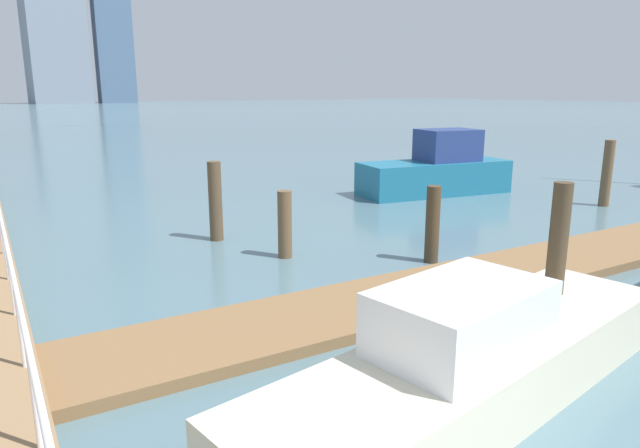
{
  "coord_description": "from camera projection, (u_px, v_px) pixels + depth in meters",
  "views": [
    {
      "loc": [
        -3.3,
        -0.69,
        3.69
      ],
      "look_at": [
        1.75,
        7.82,
        1.33
      ],
      "focal_mm": 31.98,
      "sensor_mm": 36.0,
      "label": 1
    }
  ],
  "objects": [
    {
      "name": "moored_boat_2",
      "position": [
        473.0,
        362.0,
        6.71
      ],
      "size": [
        6.95,
        2.86,
        1.56
      ],
      "color": "beige",
      "rests_on": "ground_plane"
    },
    {
      "name": "dock_piling_5",
      "position": [
        215.0,
        201.0,
        14.02
      ],
      "size": [
        0.33,
        0.33,
        1.97
      ],
      "primitive_type": "cylinder",
      "color": "brown",
      "rests_on": "ground_plane"
    },
    {
      "name": "dock_piling_0",
      "position": [
        285.0,
        224.0,
        12.61
      ],
      "size": [
        0.32,
        0.32,
        1.51
      ],
      "primitive_type": "cylinder",
      "color": "brown",
      "rests_on": "ground_plane"
    },
    {
      "name": "skyline_tower_2",
      "position": [
        55.0,
        43.0,
        139.41
      ],
      "size": [
        14.09,
        12.48,
        28.9
      ],
      "primitive_type": "cube",
      "rotation": [
        0.0,
        0.0,
        0.06
      ],
      "color": "gray",
      "rests_on": "ground_plane"
    },
    {
      "name": "ground_plane",
      "position": [
        98.0,
        197.0,
        19.8
      ],
      "size": [
        300.0,
        300.0,
        0.0
      ],
      "primitive_type": "plane",
      "color": "slate"
    },
    {
      "name": "dock_piling_3",
      "position": [
        433.0,
        225.0,
        12.24
      ],
      "size": [
        0.3,
        0.3,
        1.68
      ],
      "primitive_type": "cylinder",
      "color": "#473826",
      "rests_on": "ground_plane"
    },
    {
      "name": "dock_piling_4",
      "position": [
        607.0,
        173.0,
        18.13
      ],
      "size": [
        0.32,
        0.32,
        2.11
      ],
      "primitive_type": "cylinder",
      "color": "brown",
      "rests_on": "ground_plane"
    },
    {
      "name": "dock_piling_1",
      "position": [
        556.0,
        266.0,
        8.14
      ],
      "size": [
        0.27,
        0.27,
        2.43
      ],
      "primitive_type": "cylinder",
      "color": "#473826",
      "rests_on": "ground_plane"
    },
    {
      "name": "floating_dock",
      "position": [
        462.0,
        283.0,
        10.79
      ],
      "size": [
        15.5,
        2.0,
        0.18
      ],
      "primitive_type": "cube",
      "color": "olive",
      "rests_on": "ground_plane"
    },
    {
      "name": "moored_boat_4",
      "position": [
        437.0,
        170.0,
        20.36
      ],
      "size": [
        5.64,
        2.56,
        2.28
      ],
      "color": "#1E6B8C",
      "rests_on": "ground_plane"
    },
    {
      "name": "boardwalk_railing",
      "position": [
        12.0,
        278.0,
        7.51
      ],
      "size": [
        0.06,
        24.56,
        1.08
      ],
      "color": "white",
      "rests_on": "boardwalk"
    }
  ]
}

